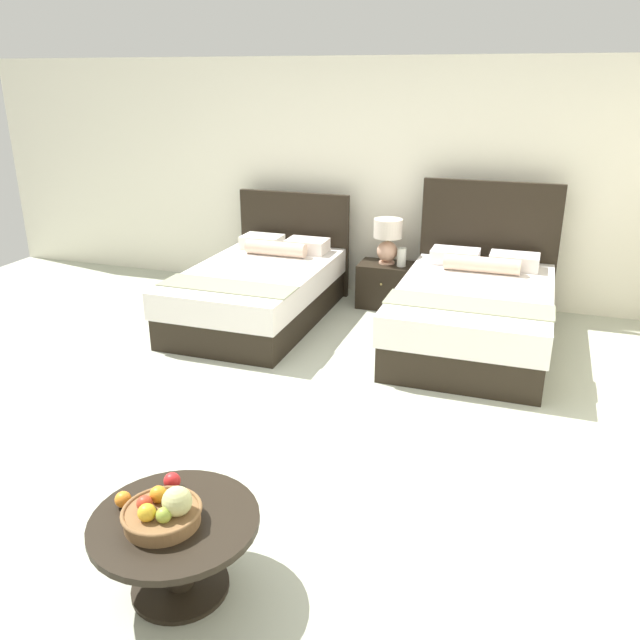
% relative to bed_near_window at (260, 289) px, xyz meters
% --- Properties ---
extents(ground_plane, '(10.01, 9.69, 0.02)m').
position_rel_bed_near_window_xyz_m(ground_plane, '(1.05, -1.81, -0.32)').
color(ground_plane, '#B0B5A1').
extents(wall_back, '(10.01, 0.12, 2.51)m').
position_rel_bed_near_window_xyz_m(wall_back, '(1.05, 1.23, 0.95)').
color(wall_back, white).
rests_on(wall_back, ground).
extents(bed_near_window, '(1.27, 2.11, 1.13)m').
position_rel_bed_near_window_xyz_m(bed_near_window, '(0.00, 0.00, 0.00)').
color(bed_near_window, black).
rests_on(bed_near_window, ground).
extents(bed_near_corner, '(1.37, 2.07, 1.35)m').
position_rel_bed_near_window_xyz_m(bed_near_corner, '(2.11, 0.01, 0.02)').
color(bed_near_corner, black).
rests_on(bed_near_corner, ground).
extents(nightstand, '(0.56, 0.42, 0.47)m').
position_rel_bed_near_window_xyz_m(nightstand, '(1.11, 0.77, -0.07)').
color(nightstand, black).
rests_on(nightstand, ground).
extents(table_lamp, '(0.30, 0.30, 0.47)m').
position_rel_bed_near_window_xyz_m(table_lamp, '(1.11, 0.79, 0.44)').
color(table_lamp, tan).
rests_on(table_lamp, nightstand).
extents(vase, '(0.09, 0.09, 0.19)m').
position_rel_bed_near_window_xyz_m(vase, '(1.28, 0.73, 0.26)').
color(vase, silver).
rests_on(vase, nightstand).
extents(coffee_table, '(0.79, 0.79, 0.41)m').
position_rel_bed_near_window_xyz_m(coffee_table, '(1.12, -3.54, -0.01)').
color(coffee_table, black).
rests_on(coffee_table, ground).
extents(fruit_bowl, '(0.37, 0.37, 0.20)m').
position_rel_bed_near_window_xyz_m(fruit_bowl, '(1.10, -3.58, 0.17)').
color(fruit_bowl, brown).
rests_on(fruit_bowl, coffee_table).
extents(loose_apple, '(0.08, 0.08, 0.08)m').
position_rel_bed_near_window_xyz_m(loose_apple, '(0.99, -3.33, 0.14)').
color(loose_apple, red).
rests_on(loose_apple, coffee_table).
extents(loose_orange, '(0.08, 0.08, 0.08)m').
position_rel_bed_near_window_xyz_m(loose_orange, '(0.85, -3.53, 0.14)').
color(loose_orange, orange).
rests_on(loose_orange, coffee_table).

